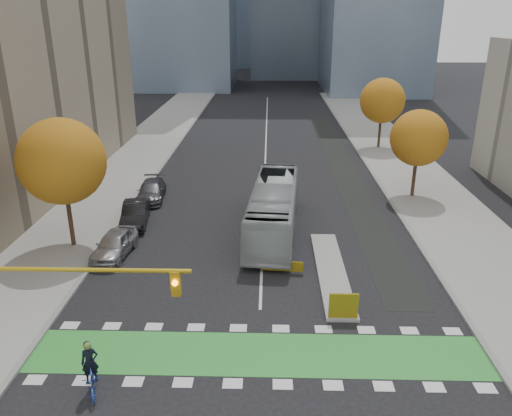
# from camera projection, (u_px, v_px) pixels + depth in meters

# --- Properties ---
(ground) EXTENTS (300.00, 300.00, 0.00)m
(ground) POSITION_uv_depth(u_px,v_px,m) (258.00, 377.00, 20.27)
(ground) COLOR black
(ground) RESTS_ON ground
(sidewalk_west) EXTENTS (7.00, 120.00, 0.15)m
(sidewalk_west) POSITION_uv_depth(u_px,v_px,m) (93.00, 202.00, 39.23)
(sidewalk_west) COLOR gray
(sidewalk_west) RESTS_ON ground
(sidewalk_east) EXTENTS (7.00, 120.00, 0.15)m
(sidewalk_east) POSITION_uv_depth(u_px,v_px,m) (438.00, 205.00, 38.56)
(sidewalk_east) COLOR gray
(sidewalk_east) RESTS_ON ground
(curb_west) EXTENTS (0.30, 120.00, 0.16)m
(curb_west) POSITION_uv_depth(u_px,v_px,m) (137.00, 202.00, 39.15)
(curb_west) COLOR gray
(curb_west) RESTS_ON ground
(curb_east) EXTENTS (0.30, 120.00, 0.16)m
(curb_east) POSITION_uv_depth(u_px,v_px,m) (393.00, 205.00, 38.65)
(curb_east) COLOR gray
(curb_east) RESTS_ON ground
(bike_crossing) EXTENTS (20.00, 3.00, 0.01)m
(bike_crossing) POSITION_uv_depth(u_px,v_px,m) (259.00, 354.00, 21.67)
(bike_crossing) COLOR green
(bike_crossing) RESTS_ON ground
(centre_line) EXTENTS (0.15, 70.00, 0.01)m
(centre_line) POSITION_uv_depth(u_px,v_px,m) (266.00, 143.00, 57.58)
(centre_line) COLOR silver
(centre_line) RESTS_ON ground
(bike_lane_paint) EXTENTS (2.50, 50.00, 0.01)m
(bike_lane_paint) POSITION_uv_depth(u_px,v_px,m) (343.00, 168.00, 48.07)
(bike_lane_paint) COLOR black
(bike_lane_paint) RESTS_ON ground
(median_island) EXTENTS (1.60, 10.00, 0.16)m
(median_island) POSITION_uv_depth(u_px,v_px,m) (331.00, 271.00, 28.54)
(median_island) COLOR gray
(median_island) RESTS_ON ground
(hazard_board) EXTENTS (1.40, 0.12, 1.30)m
(hazard_board) POSITION_uv_depth(u_px,v_px,m) (344.00, 306.00, 23.80)
(hazard_board) COLOR yellow
(hazard_board) RESTS_ON median_island
(tree_west) EXTENTS (5.20, 5.20, 8.22)m
(tree_west) POSITION_uv_depth(u_px,v_px,m) (62.00, 162.00, 29.74)
(tree_west) COLOR #332114
(tree_west) RESTS_ON ground
(tree_east_near) EXTENTS (4.40, 4.40, 7.08)m
(tree_east_near) POSITION_uv_depth(u_px,v_px,m) (419.00, 138.00, 38.74)
(tree_east_near) COLOR #332114
(tree_east_near) RESTS_ON ground
(tree_east_far) EXTENTS (4.80, 4.80, 7.65)m
(tree_east_far) POSITION_uv_depth(u_px,v_px,m) (382.00, 101.00, 53.52)
(tree_east_far) COLOR #332114
(tree_east_far) RESTS_ON ground
(traffic_signal_west) EXTENTS (8.53, 0.56, 5.20)m
(traffic_signal_west) POSITION_uv_depth(u_px,v_px,m) (45.00, 295.00, 18.54)
(traffic_signal_west) COLOR #BF9914
(traffic_signal_west) RESTS_ON ground
(cyclist) EXTENTS (1.33, 2.09, 2.28)m
(cyclist) POSITION_uv_depth(u_px,v_px,m) (92.00, 375.00, 19.24)
(cyclist) COLOR #223C9F
(cyclist) RESTS_ON ground
(bus) EXTENTS (3.80, 12.34, 3.39)m
(bus) POSITION_uv_depth(u_px,v_px,m) (274.00, 209.00, 33.34)
(bus) COLOR #ACB2B4
(bus) RESTS_ON ground
(parked_car_a) EXTENTS (2.21, 4.63, 1.53)m
(parked_car_a) POSITION_uv_depth(u_px,v_px,m) (114.00, 244.00, 30.30)
(parked_car_a) COLOR #A2A3A8
(parked_car_a) RESTS_ON ground
(parked_car_b) EXTENTS (2.24, 4.87, 1.55)m
(parked_car_b) POSITION_uv_depth(u_px,v_px,m) (135.00, 213.00, 35.04)
(parked_car_b) COLOR black
(parked_car_b) RESTS_ON ground
(parked_car_c) EXTENTS (2.46, 5.10, 1.43)m
(parked_car_c) POSITION_uv_depth(u_px,v_px,m) (151.00, 191.00, 39.72)
(parked_car_c) COLOR #4D4D52
(parked_car_c) RESTS_ON ground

